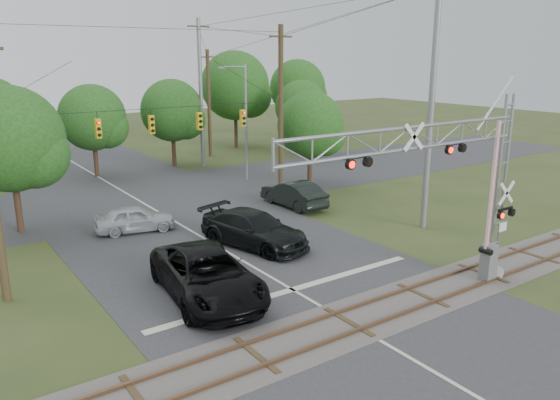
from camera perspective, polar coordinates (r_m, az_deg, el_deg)
ground at (r=19.35m, az=11.25°, el=-14.74°), size 160.00×160.00×0.00m
road_main at (r=26.52m, az=-4.46°, el=-6.07°), size 14.00×90.00×0.02m
road_cross at (r=38.73m, az=-15.01°, el=0.22°), size 90.00×12.00×0.02m
railroad_track at (r=20.58m, az=7.18°, el=-12.55°), size 90.00×3.20×0.17m
crossing_gantry at (r=21.91m, az=17.25°, el=2.29°), size 12.27×1.02×7.96m
traffic_signal_span at (r=34.36m, az=-11.85°, el=8.27°), size 19.34×0.36×11.50m
pickup_black at (r=22.23m, az=-7.63°, el=-7.78°), size 4.05×7.25×1.91m
car_dark at (r=27.87m, az=-2.74°, el=-3.06°), size 4.12×6.61×1.79m
sedan_silver at (r=31.19m, az=-14.93°, el=-1.90°), size 4.60×2.64×1.48m
suv_dark at (r=35.12m, az=1.42°, el=0.65°), size 1.91×5.15×1.68m
streetlight at (r=42.14m, az=-3.80°, el=8.69°), size 2.36×0.25×8.86m
utility_poles at (r=36.95m, az=-11.34°, el=9.48°), size 24.63×27.44×13.61m
treeline at (r=48.09m, az=-20.86°, el=9.38°), size 54.63×26.40×9.99m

